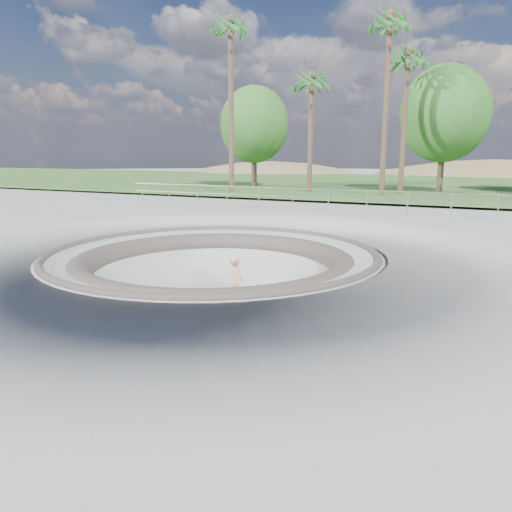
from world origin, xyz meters
The scene contains 13 objects.
ground centered at (0.00, 0.00, 0.00)m, with size 180.00×180.00×0.00m, color #A7A8A3.
skate_bowl centered at (0.00, 0.00, -1.83)m, with size 14.00×14.00×4.10m.
grass_strip centered at (0.00, 34.00, 0.22)m, with size 180.00×36.00×0.12m.
distant_hills centered at (3.78, 57.17, -7.02)m, with size 103.20×45.00×28.60m.
safety_railing centered at (0.00, 12.00, 0.69)m, with size 25.00×0.06×1.03m.
skateboard centered at (0.77, 0.06, -1.83)m, with size 0.89×0.54×0.09m.
skater centered at (0.77, 0.06, -0.92)m, with size 0.65×0.43×1.78m, color #E6AF95.
palm_a centered at (-9.22, 18.63, 11.00)m, with size 2.60×2.60×12.39m.
palm_b centered at (-4.28, 21.24, 7.77)m, with size 2.60×2.60×8.88m.
palm_c centered at (1.11, 20.12, 10.59)m, with size 2.60×2.60×11.94m.
palm_d centered at (2.02, 21.90, 8.89)m, with size 2.60×2.60×10.08m.
bushy_tree_left centered at (-10.51, 25.09, 5.30)m, with size 5.73×5.21×8.26m.
bushy_tree_mid centered at (4.20, 25.30, 5.71)m, with size 6.18×5.62×8.92m.
Camera 1 is at (7.67, -13.16, 3.04)m, focal length 35.00 mm.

